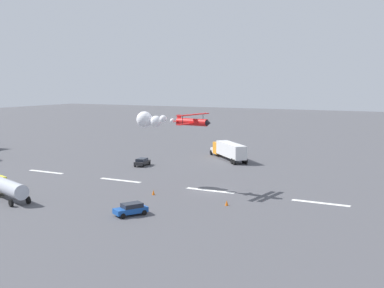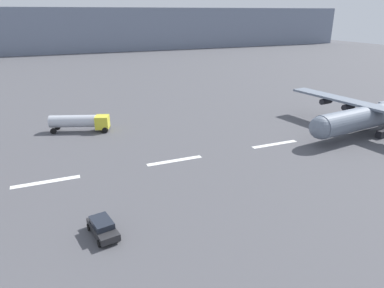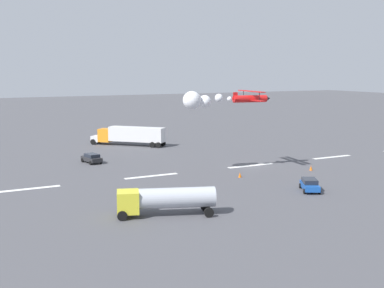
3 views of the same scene
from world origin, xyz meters
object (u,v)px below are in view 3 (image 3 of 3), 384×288
Objects in this scene: fuel_tanker_truck at (165,199)px; followme_car_yellow at (92,158)px; semi_truck_orange at (130,135)px; airport_staff_sedan at (310,185)px; traffic_cone_far at (240,175)px; stunt_biplane_red at (208,100)px; traffic_cone_near at (311,168)px.

fuel_tanker_truck is 2.26× the size of followme_car_yellow.
semi_truck_orange is 2.86× the size of airport_staff_sedan.
followme_car_yellow reaches higher than traffic_cone_far.
traffic_cone_far is at bearing -144.59° from fuel_tanker_truck.
traffic_cone_far is (-2.31, 4.97, -10.24)m from stunt_biplane_red.
followme_car_yellow is at bearing -49.67° from stunt_biplane_red.
fuel_tanker_truck reaches higher than traffic_cone_near.
airport_staff_sedan is at bearing 121.09° from followme_car_yellow.
followme_car_yellow is 36.02m from airport_staff_sedan.
stunt_biplane_red is at bearing -130.66° from fuel_tanker_truck.
followme_car_yellow is (-1.64, -32.22, -0.94)m from fuel_tanker_truck.
fuel_tanker_truck is (13.79, 47.13, -0.38)m from semi_truck_orange.
traffic_cone_far is at bearing 114.90° from stunt_biplane_red.
stunt_biplane_red reaches higher than airport_staff_sedan.
stunt_biplane_red is 3.06× the size of airport_staff_sedan.
stunt_biplane_red is 1.07× the size of semi_truck_orange.
fuel_tanker_truck is at bearing 3.87° from airport_staff_sedan.
airport_staff_sedan is (-18.60, 30.85, -0.00)m from followme_car_yellow.
followme_car_yellow is at bearing -37.51° from traffic_cone_near.
traffic_cone_near is at bearing 112.93° from semi_truck_orange.
fuel_tanker_truck is at bearing 35.41° from traffic_cone_far.
stunt_biplane_red is 31.33m from semi_truck_orange.
traffic_cone_far is at bearing -72.48° from airport_staff_sedan.
airport_staff_sedan is (-20.25, -1.37, -0.94)m from fuel_tanker_truck.
stunt_biplane_red is at bearing 91.51° from semi_truck_orange.
stunt_biplane_red is 19.28m from airport_staff_sedan.
stunt_biplane_red reaches higher than traffic_cone_near.
fuel_tanker_truck is at bearing 49.34° from stunt_biplane_red.
fuel_tanker_truck is 20.77m from traffic_cone_far.
semi_truck_orange is 35.30m from traffic_cone_far.
stunt_biplane_red is at bearing -65.10° from traffic_cone_far.
traffic_cone_near is at bearing 176.41° from traffic_cone_far.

